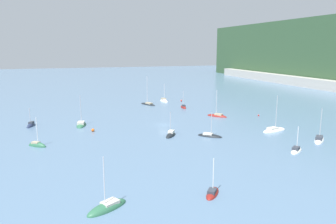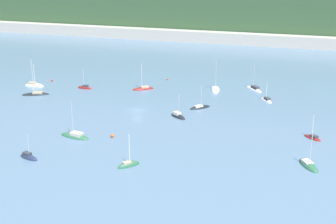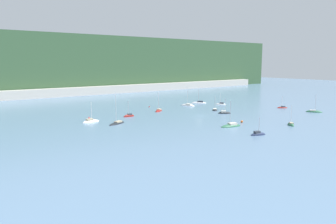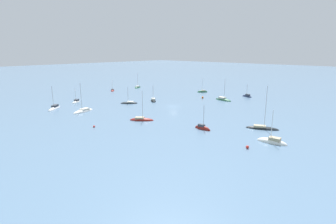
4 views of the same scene
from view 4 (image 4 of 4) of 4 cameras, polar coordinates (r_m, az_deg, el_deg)
ground_plane at (r=93.76m, az=1.13°, el=1.20°), size 600.00×600.00×0.00m
sailboat_0 at (r=103.40m, az=-3.23°, el=2.41°), size 5.47×4.66×7.11m
sailboat_1 at (r=71.65m, az=19.78°, el=-3.39°), size 8.33×5.34×11.82m
sailboat_2 at (r=90.19m, az=-17.96°, el=0.10°), size 4.18×8.22×10.43m
sailboat_3 at (r=107.84m, az=11.93°, el=2.59°), size 8.14×3.94×9.52m
sailboat_4 at (r=132.49m, az=-11.98°, el=4.56°), size 4.70×4.27×6.24m
sailboat_5 at (r=141.72m, az=-6.63°, el=5.32°), size 5.32×6.85×8.48m
sailboat_6 at (r=118.09m, az=16.82°, el=3.23°), size 5.23×2.90×6.24m
sailboat_7 at (r=107.48m, az=-19.34°, el=2.08°), size 4.63×5.43×6.07m
sailboat_8 at (r=100.17m, az=-8.45°, el=1.89°), size 6.01×6.13×6.91m
sailboat_9 at (r=98.43m, az=-23.48°, el=0.74°), size 6.77×7.22×8.61m
sailboat_10 at (r=62.02m, az=21.72°, el=-6.14°), size 6.70×2.74×8.25m
sailboat_11 at (r=67.73m, az=7.50°, el=-3.64°), size 4.82×1.39×7.25m
sailboat_12 at (r=75.85m, az=-5.80°, el=-1.75°), size 6.83×5.99×9.38m
sailboat_13 at (r=126.49m, az=7.51°, el=4.32°), size 4.34×4.70×7.79m
mooring_buoy_0 at (r=71.34m, az=-15.80°, el=-3.03°), size 0.53×0.53×0.53m
mooring_buoy_1 at (r=110.25m, az=7.53°, el=3.17°), size 0.84×0.84×0.84m
mooring_buoy_2 at (r=56.76m, az=16.90°, el=-7.31°), size 0.65×0.65×0.65m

